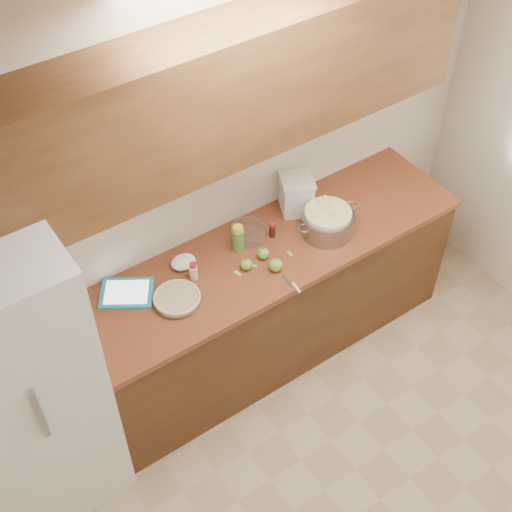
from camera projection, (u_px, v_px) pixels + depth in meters
room_shell at (456, 403)px, 2.96m from camera, size 3.60×3.60×3.60m
counter_run at (255, 307)px, 4.41m from camera, size 2.64×0.68×0.92m
upper_cabinets at (237, 89)px, 3.42m from camera, size 2.60×0.34×0.70m
fridge at (19, 382)px, 3.51m from camera, size 0.70×0.70×1.80m
pie at (177, 299)px, 3.83m from camera, size 0.27×0.27×0.04m
colander at (327, 222)px, 4.17m from camera, size 0.42×0.31×0.16m
flour_canister at (296, 194)px, 4.27m from camera, size 0.26×0.26×0.24m
tablet at (127, 293)px, 3.87m from camera, size 0.36×0.34×0.02m
paring_knife at (295, 286)px, 3.91m from camera, size 0.03×0.16×0.01m
lemon_bottle at (238, 239)px, 4.05m from camera, size 0.07×0.07×0.18m
cinnamon_shaker at (193, 271)px, 3.92m from camera, size 0.05×0.05×0.11m
vanilla_bottle at (272, 230)px, 4.16m from camera, size 0.04×0.04×0.10m
mixing_bowl at (248, 232)px, 4.15m from camera, size 0.21×0.21×0.08m
paper_towel at (183, 262)px, 4.00m from camera, size 0.16×0.14×0.06m
apple_left at (246, 264)px, 3.99m from camera, size 0.07×0.07×0.08m
apple_center at (263, 253)px, 4.04m from camera, size 0.07×0.07×0.08m
apple_front at (276, 265)px, 3.98m from camera, size 0.08×0.08×0.09m
peel_a at (290, 254)px, 4.09m from camera, size 0.02×0.04×0.00m
peel_b at (238, 273)px, 3.98m from camera, size 0.03×0.05×0.00m
peel_c at (253, 266)px, 4.02m from camera, size 0.04×0.04×0.00m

